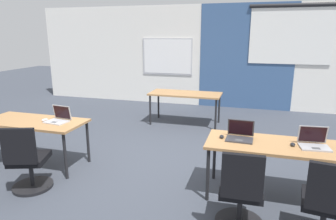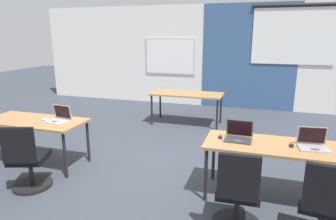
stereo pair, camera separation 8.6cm
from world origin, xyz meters
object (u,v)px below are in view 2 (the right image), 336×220
at_px(laptop_near_right_inner, 238,136).
at_px(desk_far_center, 187,96).
at_px(laptop_near_right_end, 313,144).
at_px(chair_near_right_inner, 237,197).
at_px(laptop_near_left_inner, 59,118).
at_px(desk_near_left, 35,124).
at_px(mouse_near_left_inner, 45,119).
at_px(mouse_near_right_inner, 220,137).
at_px(mouse_near_right_end, 292,145).
at_px(desk_near_right, 271,149).
at_px(chair_near_left_inner, 27,163).
at_px(chair_near_right_end, 323,211).

bearing_deg(laptop_near_right_inner, desk_far_center, 117.99).
xyz_separation_m(laptop_near_right_end, chair_near_right_inner, (-0.78, -0.78, -0.39)).
height_order(desk_far_center, laptop_near_left_inner, laptop_near_left_inner).
distance_m(desk_near_left, mouse_near_left_inner, 0.20).
relative_size(desk_near_left, mouse_near_left_inner, 14.05).
xyz_separation_m(desk_near_left, mouse_near_right_inner, (2.87, 0.03, 0.08)).
height_order(desk_far_center, mouse_near_right_inner, mouse_near_right_inner).
bearing_deg(laptop_near_left_inner, laptop_near_right_inner, 7.32).
relative_size(laptop_near_right_end, mouse_near_right_end, 3.49).
xyz_separation_m(desk_near_right, mouse_near_right_end, (0.22, -0.01, 0.08)).
xyz_separation_m(chair_near_left_inner, laptop_near_right_end, (3.48, 0.75, 0.39)).
height_order(mouse_near_right_end, chair_near_right_inner, chair_near_right_inner).
xyz_separation_m(desk_near_right, mouse_near_left_inner, (-3.32, 0.04, 0.08)).
bearing_deg(mouse_near_right_end, mouse_near_left_inner, 179.23).
distance_m(desk_near_right, mouse_near_left_inner, 3.32).
xyz_separation_m(desk_near_right, desk_far_center, (-1.75, 2.80, 0.00)).
distance_m(mouse_near_left_inner, laptop_near_right_end, 3.77).
distance_m(chair_near_left_inner, mouse_near_right_end, 3.34).
distance_m(desk_near_right, laptop_near_right_end, 0.47).
height_order(mouse_near_left_inner, mouse_near_right_end, same).
bearing_deg(chair_near_left_inner, chair_near_right_inner, 160.48).
height_order(desk_far_center, laptop_near_right_inner, laptop_near_right_inner).
height_order(desk_near_left, mouse_near_right_inner, mouse_near_right_inner).
height_order(laptop_near_left_inner, mouse_near_left_inner, laptop_near_left_inner).
bearing_deg(desk_near_right, laptop_near_left_inner, 178.81).
bearing_deg(desk_near_right, laptop_near_right_inner, 172.85).
bearing_deg(mouse_near_right_inner, desk_near_right, -2.90).
height_order(chair_near_left_inner, chair_near_right_end, same).
bearing_deg(mouse_near_right_inner, chair_near_right_inner, -69.26).
relative_size(mouse_near_left_inner, laptop_near_right_end, 0.32).
xyz_separation_m(chair_near_right_end, chair_near_right_inner, (-0.80, 0.01, 0.00)).
height_order(laptop_near_left_inner, laptop_near_right_inner, laptop_near_left_inner).
distance_m(laptop_near_right_end, mouse_near_right_inner, 1.08).
bearing_deg(desk_near_left, laptop_near_left_inner, 8.98).
distance_m(mouse_near_right_end, laptop_near_right_inner, 0.63).
bearing_deg(desk_near_right, chair_near_right_inner, -113.29).
height_order(desk_near_left, mouse_near_left_inner, mouse_near_left_inner).
relative_size(desk_near_left, laptop_near_right_end, 4.49).
bearing_deg(mouse_near_left_inner, chair_near_left_inner, -68.93).
distance_m(chair_near_right_end, mouse_near_right_inner, 1.41).
relative_size(desk_far_center, chair_near_left_inner, 1.74).
distance_m(desk_near_right, desk_far_center, 3.30).
height_order(desk_near_left, desk_near_right, same).
xyz_separation_m(desk_near_right, laptop_near_right_end, (0.45, 0.02, 0.11)).
relative_size(desk_near_left, chair_near_left_inner, 1.74).
distance_m(laptop_near_left_inner, laptop_near_right_end, 3.55).
relative_size(desk_far_center, mouse_near_right_end, 15.67).
bearing_deg(mouse_near_left_inner, desk_far_center, 60.40).
distance_m(laptop_near_right_end, chair_near_right_inner, 1.17).
bearing_deg(chair_near_right_end, laptop_near_left_inner, -4.94).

